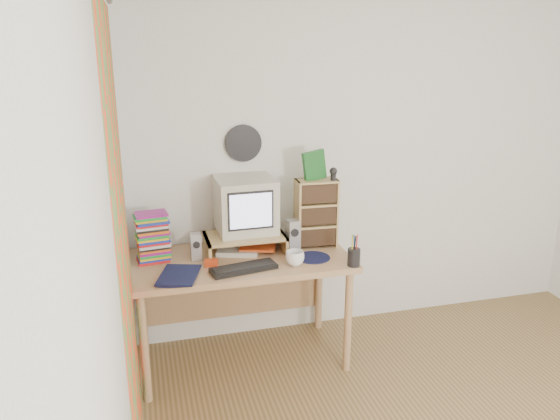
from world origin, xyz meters
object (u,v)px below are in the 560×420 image
dvd_stack (153,241)px  diary (161,273)px  cd_rack (316,213)px  desk (239,273)px  crt_monitor (246,206)px  keyboard (244,268)px  mug (295,258)px

dvd_stack → diary: bearing=-91.3°
cd_rack → desk: bearing=-173.9°
desk → crt_monitor: size_ratio=3.70×
keyboard → dvd_stack: dvd_stack is taller
cd_rack → mug: 0.42m
dvd_stack → mug: 0.90m
mug → dvd_stack: bearing=160.8°
desk → cd_rack: size_ratio=3.03×
crt_monitor → keyboard: 0.46m
keyboard → dvd_stack: size_ratio=1.48×
crt_monitor → cd_rack: (0.47, -0.06, -0.07)m
keyboard → dvd_stack: 0.61m
crt_monitor → keyboard: crt_monitor is taller
desk → dvd_stack: size_ratio=5.11×
crt_monitor → dvd_stack: bearing=-176.2°
dvd_stack → crt_monitor: bearing=-1.6°
keyboard → cd_rack: bearing=17.6°
crt_monitor → keyboard: bearing=-106.4°
mug → diary: mug is taller
dvd_stack → keyboard: bearing=-36.5°
keyboard → mug: mug is taller
desk → mug: mug is taller
dvd_stack → cd_rack: 1.08m
crt_monitor → dvd_stack: 0.64m
diary → desk: bearing=42.2°
diary → keyboard: bearing=14.1°
desk → keyboard: (-0.02, -0.27, 0.15)m
crt_monitor → mug: size_ratio=3.25×
crt_monitor → diary: 0.73m
cd_rack → diary: bearing=-162.7°
desk → mug: size_ratio=12.02×
mug → diary: size_ratio=0.44×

